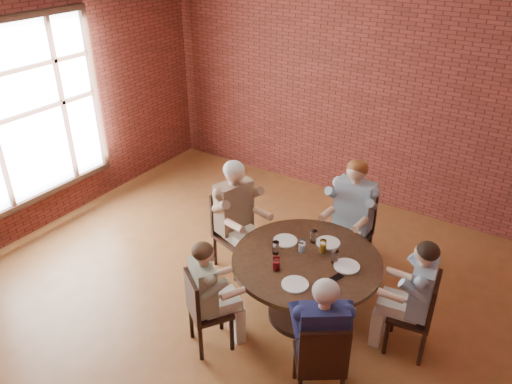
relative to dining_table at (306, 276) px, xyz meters
The scene contains 25 objects.
floor 1.10m from the dining_table, 132.91° to the right, with size 7.00×7.00×0.00m, color #99592F.
wall_back 3.10m from the dining_table, 103.25° to the left, with size 7.00×7.00×0.00m, color maroon.
window 4.01m from the dining_table, behind, with size 0.10×2.16×2.36m.
dining_table is the anchor object (origin of this frame).
chair_a 1.16m from the dining_table, ahead, with size 0.45×0.45×0.90m.
diner_a 1.09m from the dining_table, ahead, with size 0.49×0.61×1.27m, color #36688E, non-canonical shape.
chair_b 1.18m from the dining_table, 89.34° to the left, with size 0.47×0.47×0.98m.
diner_b 1.10m from the dining_table, 89.34° to the left, with size 0.58×0.71×1.41m, color #8499A9, non-canonical shape.
chair_c 1.24m from the dining_table, 163.20° to the left, with size 0.58×0.58×0.98m.
diner_c 1.16m from the dining_table, 163.20° to the left, with size 0.57×0.70×1.41m, color brown, non-canonical shape.
chair_d 1.12m from the dining_table, 123.59° to the right, with size 0.52×0.52×0.88m.
diner_d 1.05m from the dining_table, 123.59° to the right, with size 0.47×0.58×1.23m, color #A28F7F, non-canonical shape.
chair_e 1.11m from the dining_table, 55.04° to the right, with size 0.58×0.58×0.93m.
diner_e 1.03m from the dining_table, 55.04° to the right, with size 0.52×0.64×1.31m, color #1C224F, non-canonical shape.
plate_a 0.47m from the dining_table, 14.28° to the left, with size 0.26×0.26×0.01m, color white.
plate_b 0.44m from the dining_table, 81.12° to the left, with size 0.26×0.26×0.01m, color white.
plate_c 0.44m from the dining_table, 155.77° to the left, with size 0.26×0.26×0.01m, color white.
plate_d 0.49m from the dining_table, 76.51° to the right, with size 0.26×0.26×0.01m, color white.
glass_a 0.40m from the dining_table, 20.27° to the left, with size 0.07×0.07×0.14m, color white.
glass_b 0.36m from the dining_table, 68.82° to the left, with size 0.07×0.07×0.14m, color white.
glass_c 0.43m from the dining_table, 105.22° to the left, with size 0.07×0.07×0.14m, color white.
glass_d 0.32m from the dining_table, 141.02° to the left, with size 0.07×0.07×0.14m, color white.
glass_e 0.44m from the dining_table, 164.15° to the right, with size 0.07×0.07×0.14m, color white.
glass_f 0.46m from the dining_table, 118.45° to the right, with size 0.07×0.07×0.14m, color white.
smartphone 0.46m from the dining_table, 16.98° to the right, with size 0.07×0.14×0.01m, color black.
Camera 1 is at (2.48, -3.02, 3.80)m, focal length 35.00 mm.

